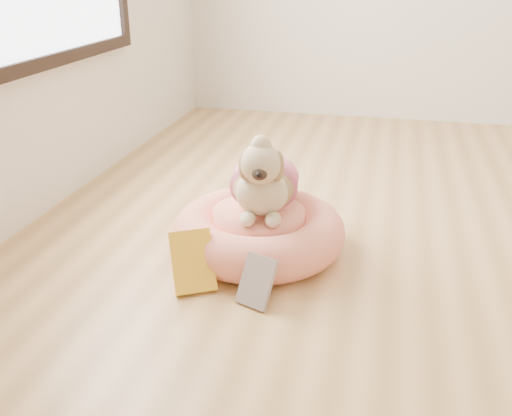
% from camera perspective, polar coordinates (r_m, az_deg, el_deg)
% --- Properties ---
extents(floor, '(4.50, 4.50, 0.00)m').
position_cam_1_polar(floor, '(2.36, 23.50, -5.90)').
color(floor, '#B4844B').
rests_on(floor, ground).
extents(pet_bed, '(0.69, 0.69, 0.18)m').
position_cam_1_polar(pet_bed, '(2.28, 0.29, -2.36)').
color(pet_bed, '#FF8463').
rests_on(pet_bed, floor).
extents(dog, '(0.39, 0.51, 0.34)m').
position_cam_1_polar(dog, '(2.20, 0.78, 4.06)').
color(dog, brown).
rests_on(dog, pet_bed).
extents(book_yellow, '(0.20, 0.20, 0.20)m').
position_cam_1_polar(book_yellow, '(2.04, -6.35, -5.35)').
color(book_yellow, '#FAFF1A').
rests_on(book_yellow, floor).
extents(book_white, '(0.14, 0.13, 0.17)m').
position_cam_1_polar(book_white, '(1.95, 0.07, -7.33)').
color(book_white, white).
rests_on(book_white, floor).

